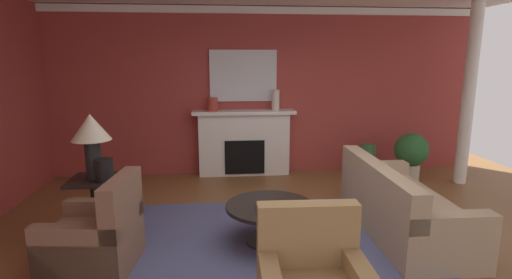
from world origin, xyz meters
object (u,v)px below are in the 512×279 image
object	(u,v)px
armchair_near_window	(96,240)
potted_plant	(411,153)
vase_on_side_table	(105,170)
coffee_table	(270,214)
mantel_mirror	(243,76)
table_lamp	(91,134)
side_table	(97,203)
fireplace	(244,145)
vase_mantel_right	(275,100)
vase_mantel_left	(212,105)
sofa	(400,209)
vase_tall_corner	(368,160)

from	to	relation	value
armchair_near_window	potted_plant	distance (m)	5.08
vase_on_side_table	coffee_table	bearing A→B (deg)	-8.33
mantel_mirror	vase_on_side_table	bearing A→B (deg)	-124.11
mantel_mirror	table_lamp	world-z (taller)	mantel_mirror
side_table	table_lamp	distance (m)	0.82
side_table	table_lamp	bearing A→B (deg)	0.00
table_lamp	potted_plant	distance (m)	5.00
side_table	vase_on_side_table	size ratio (longest dim) A/B	2.75
coffee_table	table_lamp	xyz separation A→B (m)	(-1.99, 0.39, 0.89)
fireplace	vase_mantel_right	bearing A→B (deg)	-5.13
side_table	vase_mantel_right	distance (m)	3.46
vase_mantel_left	vase_on_side_table	bearing A→B (deg)	-116.37
sofa	armchair_near_window	distance (m)	3.40
sofa	vase_mantel_right	xyz separation A→B (m)	(-1.14, 2.55, 1.05)
mantel_mirror	table_lamp	xyz separation A→B (m)	(-1.89, -2.44, -0.54)
fireplace	vase_on_side_table	size ratio (longest dim) A/B	7.07
table_lamp	vase_mantel_left	distance (m)	2.64
mantel_mirror	coffee_table	size ratio (longest dim) A/B	1.17
mantel_mirror	side_table	bearing A→B (deg)	-127.67
armchair_near_window	table_lamp	world-z (taller)	table_lamp
potted_plant	mantel_mirror	bearing A→B (deg)	164.07
table_lamp	vase_mantel_left	xyz separation A→B (m)	(1.34, 2.27, 0.05)
mantel_mirror	side_table	size ratio (longest dim) A/B	1.68
sofa	coffee_table	bearing A→B (deg)	-176.06
mantel_mirror	potted_plant	size ratio (longest dim) A/B	1.41
sofa	vase_mantel_left	distance (m)	3.53
vase_on_side_table	vase_mantel_right	world-z (taller)	vase_mantel_right
sofa	vase_mantel_left	size ratio (longest dim) A/B	9.28
fireplace	mantel_mirror	size ratio (longest dim) A/B	1.53
armchair_near_window	coffee_table	distance (m)	1.82
vase_mantel_left	fireplace	bearing A→B (deg)	5.13
fireplace	side_table	bearing A→B (deg)	-129.08
mantel_mirror	armchair_near_window	world-z (taller)	mantel_mirror
fireplace	coffee_table	size ratio (longest dim) A/B	1.80
potted_plant	table_lamp	bearing A→B (deg)	-160.53
side_table	coffee_table	bearing A→B (deg)	-11.07
armchair_near_window	vase_mantel_right	bearing A→B (deg)	54.16
side_table	vase_tall_corner	size ratio (longest dim) A/B	1.23
vase_tall_corner	vase_mantel_left	size ratio (longest dim) A/B	2.49
coffee_table	vase_mantel_left	bearing A→B (deg)	103.85
side_table	potted_plant	size ratio (longest dim) A/B	0.84
table_lamp	vase_tall_corner	xyz separation A→B (m)	(4.07, 2.02, -0.94)
armchair_near_window	potted_plant	size ratio (longest dim) A/B	1.14
armchair_near_window	vase_tall_corner	world-z (taller)	armchair_near_window
vase_mantel_right	table_lamp	bearing A→B (deg)	-136.98
armchair_near_window	table_lamp	xyz separation A→B (m)	(-0.22, 0.80, 0.92)
mantel_mirror	coffee_table	distance (m)	3.17
vase_on_side_table	potted_plant	distance (m)	4.86
fireplace	potted_plant	world-z (taller)	fireplace
coffee_table	table_lamp	distance (m)	2.22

